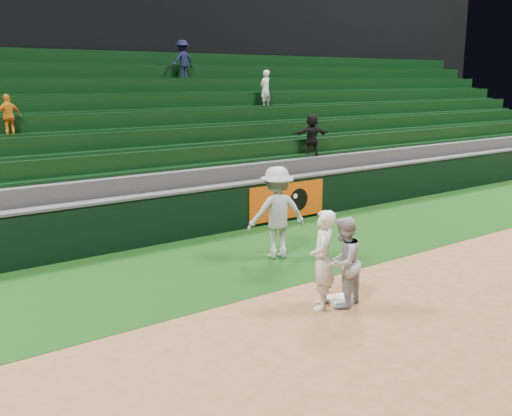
{
  "coord_description": "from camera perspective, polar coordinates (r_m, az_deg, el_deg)",
  "views": [
    {
      "loc": [
        -6.86,
        -7.15,
        3.94
      ],
      "look_at": [
        -0.04,
        2.3,
        1.3
      ],
      "focal_mm": 40.0,
      "sensor_mm": 36.0,
      "label": 1
    }
  ],
  "objects": [
    {
      "name": "stadium_seating",
      "position": [
        17.66,
        -12.7,
        5.17
      ],
      "size": [
        36.0,
        5.95,
        5.2
      ],
      "color": "#333335",
      "rests_on": "ground"
    },
    {
      "name": "field_wall",
      "position": [
        14.52,
        -6.5,
        -0.48
      ],
      "size": [
        36.0,
        0.45,
        1.25
      ],
      "color": "black",
      "rests_on": "ground"
    },
    {
      "name": "first_baseman",
      "position": [
        10.0,
        6.67,
        -5.16
      ],
      "size": [
        0.76,
        0.75,
        1.76
      ],
      "primitive_type": "imported",
      "rotation": [
        0.0,
        0.0,
        3.89
      ],
      "color": "white",
      "rests_on": "ground"
    },
    {
      "name": "baserunner",
      "position": [
        10.13,
        8.72,
        -5.39
      ],
      "size": [
        0.94,
        0.83,
        1.62
      ],
      "primitive_type": "imported",
      "rotation": [
        0.0,
        0.0,
        3.46
      ],
      "color": "#A4A6AE",
      "rests_on": "ground"
    },
    {
      "name": "base_coach",
      "position": [
        12.68,
        2.11,
        -0.47
      ],
      "size": [
        1.5,
        1.12,
        2.06
      ],
      "primitive_type": "imported",
      "rotation": [
        0.0,
        0.0,
        2.85
      ],
      "color": "#9FA3AC",
      "rests_on": "foul_grass"
    },
    {
      "name": "upper_deck",
      "position": [
        25.62,
        -21.09,
        16.56
      ],
      "size": [
        40.0,
        12.0,
        12.0
      ],
      "primitive_type": "cube",
      "color": "black",
      "rests_on": "ground"
    },
    {
      "name": "first_base",
      "position": [
        10.52,
        8.26,
        -9.11
      ],
      "size": [
        0.47,
        0.47,
        0.09
      ],
      "primitive_type": "cube",
      "rotation": [
        0.0,
        0.0,
        -0.2
      ],
      "color": "white",
      "rests_on": "ground"
    },
    {
      "name": "ground",
      "position": [
        10.66,
        7.52,
        -9.04
      ],
      "size": [
        70.0,
        70.0,
        0.0
      ],
      "primitive_type": "plane",
      "color": "brown",
      "rests_on": "ground"
    },
    {
      "name": "foul_grass",
      "position": [
        12.87,
        -1.69,
        -5.05
      ],
      "size": [
        36.0,
        4.2,
        0.01
      ],
      "primitive_type": "cube",
      "color": "black",
      "rests_on": "ground"
    }
  ]
}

